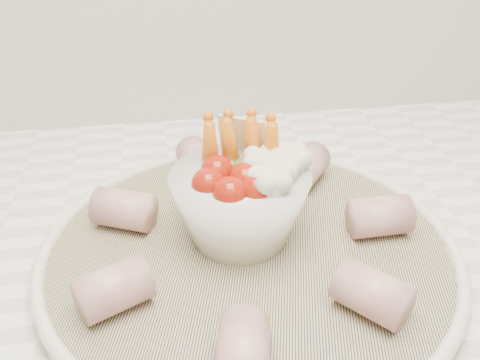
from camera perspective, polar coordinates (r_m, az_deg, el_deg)
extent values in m
cube|color=white|center=(0.53, 6.00, -8.43)|extent=(2.04, 0.62, 0.04)
cylinder|color=navy|center=(0.49, 1.01, -7.81)|extent=(0.46, 0.46, 0.01)
torus|color=silver|center=(0.48, 1.01, -7.12)|extent=(0.38, 0.38, 0.01)
sphere|color=maroon|center=(0.45, -3.40, -0.48)|extent=(0.03, 0.03, 0.03)
sphere|color=maroon|center=(0.44, -1.09, -1.48)|extent=(0.03, 0.03, 0.03)
sphere|color=maroon|center=(0.44, 1.77, -1.08)|extent=(0.03, 0.03, 0.03)
sphere|color=maroon|center=(0.47, -2.48, 0.94)|extent=(0.03, 0.03, 0.03)
sphere|color=maroon|center=(0.46, 0.57, 0.08)|extent=(0.03, 0.03, 0.03)
sphere|color=maroon|center=(0.46, 3.02, 0.02)|extent=(0.03, 0.03, 0.03)
sphere|color=#506822|center=(0.48, 0.36, 1.14)|extent=(0.02, 0.02, 0.02)
cone|color=#CB6813|center=(0.48, -1.10, 3.29)|extent=(0.03, 0.04, 0.07)
cone|color=#CB6813|center=(0.49, 1.35, 3.41)|extent=(0.03, 0.04, 0.07)
cone|color=#CB6813|center=(0.48, 3.36, 2.82)|extent=(0.03, 0.04, 0.07)
cone|color=#CB6813|center=(0.48, -3.21, 2.93)|extent=(0.02, 0.03, 0.07)
sphere|color=silver|center=(0.46, 4.32, 0.64)|extent=(0.03, 0.03, 0.03)
sphere|color=silver|center=(0.44, 3.31, -0.66)|extent=(0.03, 0.03, 0.03)
sphere|color=silver|center=(0.48, 5.29, 1.62)|extent=(0.03, 0.03, 0.03)
sphere|color=silver|center=(0.47, 2.51, 1.22)|extent=(0.03, 0.03, 0.03)
cube|color=beige|center=(0.50, 0.31, 4.22)|extent=(0.04, 0.03, 0.05)
cylinder|color=#A64C56|center=(0.51, 14.68, -3.78)|extent=(0.05, 0.04, 0.04)
cylinder|color=#A64C56|center=(0.57, 7.04, 1.41)|extent=(0.06, 0.07, 0.04)
cylinder|color=#A64C56|center=(0.58, -4.43, 2.02)|extent=(0.05, 0.06, 0.04)
cylinder|color=#A64C56|center=(0.51, -12.27, -3.08)|extent=(0.06, 0.06, 0.04)
cylinder|color=#A64C56|center=(0.43, -13.34, -11.27)|extent=(0.06, 0.06, 0.04)
cylinder|color=#A64C56|center=(0.37, 0.31, -17.97)|extent=(0.05, 0.06, 0.04)
cylinder|color=#A64C56|center=(0.42, 13.93, -11.67)|extent=(0.06, 0.06, 0.04)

